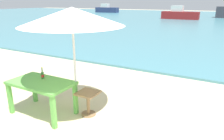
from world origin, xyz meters
TOP-DOWN VIEW (x-y plane):
  - sea_water at (0.00, 30.00)m, footprint 120.00×50.00m
  - picnic_table_green at (-1.40, 1.11)m, footprint 1.40×0.80m
  - beer_bottle_amber at (-1.49, 1.26)m, footprint 0.07×0.07m
  - patio_umbrella at (-0.74, 1.48)m, footprint 2.10×2.10m
  - side_table_wood at (-0.49, 1.55)m, footprint 0.44×0.44m
  - boat_ferry at (-21.87, 38.79)m, footprint 4.99×1.36m
  - boat_fishing_trawler at (-4.50, 28.44)m, footprint 4.79×1.31m

SIDE VIEW (x-z plane):
  - sea_water at x=0.00m, z-range 0.00..0.08m
  - side_table_wood at x=-0.49m, z-range 0.08..0.62m
  - picnic_table_green at x=-1.40m, z-range 0.27..1.03m
  - boat_fishing_trawler at x=-4.50m, z-range -0.16..1.58m
  - boat_ferry at x=-21.87m, z-range -0.17..1.64m
  - beer_bottle_amber at x=-1.49m, z-range 0.72..0.99m
  - patio_umbrella at x=-0.74m, z-range 0.97..3.27m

